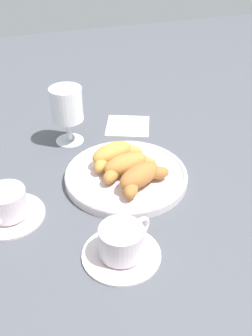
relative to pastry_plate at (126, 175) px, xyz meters
name	(u,v)px	position (x,y,z in m)	size (l,w,h in m)	color
ground_plane	(119,181)	(0.02, 0.00, -0.01)	(2.20, 2.20, 0.00)	#4C4F56
pastry_plate	(126,175)	(0.00, 0.00, 0.00)	(0.26, 0.26, 0.02)	silver
croissant_large	(115,154)	(0.01, -0.05, 0.03)	(0.13, 0.09, 0.04)	#CC893D
croissant_small	(127,165)	(0.00, 0.00, 0.03)	(0.13, 0.08, 0.04)	#BC7A38
croissant_extra	(141,177)	(-0.01, 0.05, 0.03)	(0.12, 0.10, 0.04)	#AD6B33
coffee_cup_near	(7,206)	(0.25, 0.05, 0.02)	(0.14, 0.14, 0.06)	silver
coffee_cup_far	(122,244)	(0.07, 0.20, 0.02)	(0.14, 0.14, 0.06)	silver
juice_glass_left	(67,107)	(0.08, -0.19, 0.08)	(0.08, 0.08, 0.14)	white
folded_napkin	(128,125)	(-0.08, -0.22, -0.01)	(0.11, 0.11, 0.01)	silver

